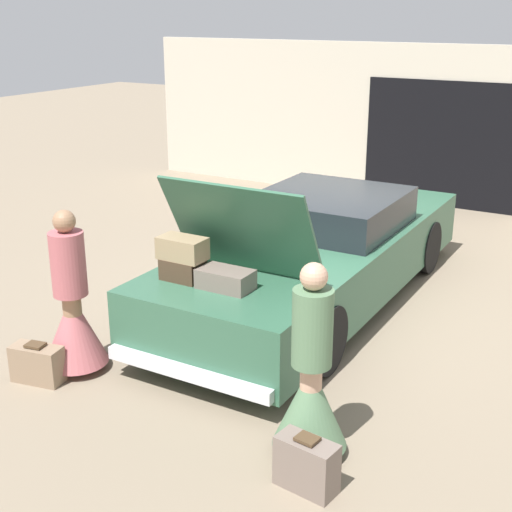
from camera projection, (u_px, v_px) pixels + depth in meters
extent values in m
plane|color=#7F705B|center=(316.00, 300.00, 8.66)|extent=(40.00, 40.00, 0.00)
cube|color=beige|center=(445.00, 127.00, 12.42)|extent=(12.00, 0.12, 2.80)
cube|color=black|center=(443.00, 145.00, 12.46)|extent=(2.80, 0.02, 2.20)
cube|color=#336047|center=(317.00, 260.00, 8.49)|extent=(1.83, 5.32, 0.68)
cube|color=#1E2328|center=(330.00, 210.00, 8.57)|extent=(1.61, 1.70, 0.41)
cylinder|color=black|center=(313.00, 229.00, 10.30)|extent=(0.18, 0.70, 0.70)
cylinder|color=black|center=(427.00, 247.00, 9.50)|extent=(0.18, 0.70, 0.70)
cylinder|color=black|center=(182.00, 305.00, 7.64)|extent=(0.18, 0.70, 0.70)
cylinder|color=black|center=(325.00, 340.00, 6.84)|extent=(0.18, 0.70, 0.70)
cube|color=silver|center=(187.00, 373.00, 6.36)|extent=(1.74, 0.10, 0.12)
cube|color=#336047|center=(242.00, 230.00, 6.80)|extent=(1.56, 0.56, 1.00)
cube|color=#473323|center=(183.00, 269.00, 6.91)|extent=(0.39, 0.28, 0.21)
cube|color=#8C7259|center=(225.00, 279.00, 6.68)|extent=(0.50, 0.29, 0.18)
cube|color=#9E8460|center=(182.00, 248.00, 6.84)|extent=(0.46, 0.27, 0.22)
cube|color=#75665B|center=(226.00, 279.00, 6.68)|extent=(0.52, 0.30, 0.19)
cylinder|color=#997051|center=(74.00, 332.00, 6.90)|extent=(0.18, 0.18, 0.78)
cone|color=#B25B60|center=(74.00, 328.00, 6.89)|extent=(0.62, 0.62, 0.71)
cylinder|color=#B25B60|center=(68.00, 264.00, 6.67)|extent=(0.33, 0.33, 0.62)
sphere|color=#997051|center=(64.00, 221.00, 6.53)|extent=(0.21, 0.21, 0.21)
cylinder|color=tan|center=(310.00, 409.00, 5.58)|extent=(0.17, 0.17, 0.78)
cone|color=#567A56|center=(310.00, 405.00, 5.57)|extent=(0.60, 0.60, 0.70)
cylinder|color=#567A56|center=(312.00, 328.00, 5.35)|extent=(0.31, 0.31, 0.62)
sphere|color=tan|center=(314.00, 276.00, 5.21)|extent=(0.21, 0.21, 0.21)
cube|color=#8C7259|center=(37.00, 364.00, 6.73)|extent=(0.52, 0.31, 0.36)
cube|color=#4C3823|center=(35.00, 345.00, 6.66)|extent=(0.19, 0.16, 0.02)
cube|color=#75665B|center=(307.00, 465.00, 5.21)|extent=(0.49, 0.28, 0.40)
cube|color=#4C3823|center=(307.00, 439.00, 5.13)|extent=(0.18, 0.15, 0.02)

